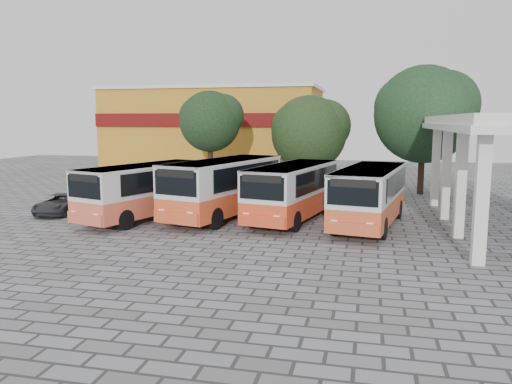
% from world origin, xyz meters
% --- Properties ---
extents(ground, '(90.00, 90.00, 0.00)m').
position_xyz_m(ground, '(0.00, 0.00, 0.00)').
color(ground, slate).
rests_on(ground, ground).
extents(shophouse_block, '(20.40, 10.40, 8.30)m').
position_xyz_m(shophouse_block, '(-11.00, 25.99, 4.16)').
color(shophouse_block, '#B2761A').
rests_on(shophouse_block, ground).
extents(bus_far_left, '(4.76, 8.45, 2.86)m').
position_xyz_m(bus_far_left, '(-7.50, 2.63, 1.66)').
color(bus_far_left, '#D3553B').
rests_on(bus_far_left, ground).
extents(bus_centre_left, '(4.68, 9.06, 3.09)m').
position_xyz_m(bus_centre_left, '(-3.56, 3.90, 1.79)').
color(bus_centre_left, '#D64B21').
rests_on(bus_centre_left, ground).
extents(bus_centre_right, '(4.05, 8.41, 2.89)m').
position_xyz_m(bus_centre_right, '(0.12, 4.05, 1.67)').
color(bus_centre_right, red).
rests_on(bus_centre_right, ground).
extents(bus_far_right, '(3.79, 8.34, 2.89)m').
position_xyz_m(bus_far_right, '(3.99, 3.36, 1.67)').
color(bus_far_right, '#CA4B23').
rests_on(bus_far_right, ground).
extents(tree_left, '(4.79, 4.56, 7.37)m').
position_xyz_m(tree_left, '(-7.78, 14.63, 5.24)').
color(tree_left, black).
rests_on(tree_left, ground).
extents(tree_middle, '(5.91, 5.63, 7.03)m').
position_xyz_m(tree_middle, '(-0.52, 16.20, 4.40)').
color(tree_middle, '#3D2512').
rests_on(tree_middle, ground).
extents(tree_right, '(7.11, 6.77, 8.96)m').
position_xyz_m(tree_right, '(7.57, 15.39, 5.80)').
color(tree_right, '#382618').
rests_on(tree_right, ground).
extents(parked_car, '(2.39, 4.16, 1.09)m').
position_xyz_m(parked_car, '(-12.85, 2.97, 0.55)').
color(parked_car, '#26272D').
rests_on(parked_car, ground).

